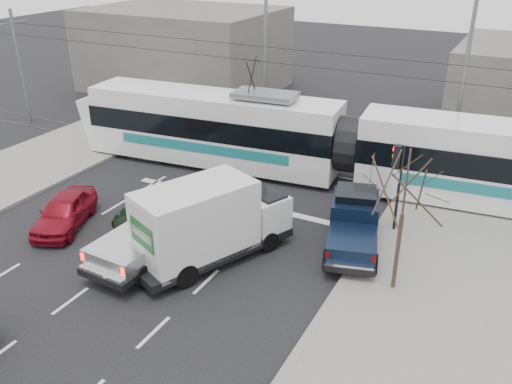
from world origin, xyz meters
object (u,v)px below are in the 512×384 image
at_px(street_lamp_far, 263,44).
at_px(green_car, 168,208).
at_px(tram, 349,146).
at_px(box_truck, 209,223).
at_px(traffic_signal, 398,169).
at_px(silver_pickup, 163,224).
at_px(street_lamp_near, 461,71).
at_px(navy_pickup, 354,222).
at_px(bare_tree, 405,189).
at_px(red_car, 64,211).

bearing_deg(street_lamp_far, green_car, -80.44).
distance_m(tram, box_truck, 9.08).
distance_m(traffic_signal, tram, 4.83).
relative_size(traffic_signal, tram, 0.13).
relative_size(tram, silver_pickup, 4.49).
height_order(street_lamp_near, navy_pickup, street_lamp_near).
distance_m(street_lamp_far, box_truck, 15.99).
bearing_deg(traffic_signal, navy_pickup, -121.16).
bearing_deg(traffic_signal, street_lamp_near, 83.59).
distance_m(street_lamp_far, green_car, 13.93).
relative_size(navy_pickup, green_car, 1.06).
bearing_deg(silver_pickup, street_lamp_far, 105.41).
bearing_deg(tram, traffic_signal, -54.57).
distance_m(tram, green_car, 8.99).
height_order(street_lamp_far, tram, street_lamp_far).
bearing_deg(green_car, silver_pickup, -41.51).
relative_size(bare_tree, red_car, 1.25).
height_order(street_lamp_near, box_truck, street_lamp_near).
bearing_deg(green_car, red_car, -130.90).
bearing_deg(bare_tree, street_lamp_far, 131.12).
distance_m(navy_pickup, green_car, 7.62).
bearing_deg(street_lamp_near, tram, -135.56).
bearing_deg(box_truck, navy_pickup, 61.85).
bearing_deg(silver_pickup, red_car, -172.56).
bearing_deg(green_car, bare_tree, 14.43).
height_order(traffic_signal, tram, tram).
bearing_deg(box_truck, bare_tree, 33.88).
bearing_deg(red_car, street_lamp_near, 23.77).
xyz_separation_m(street_lamp_near, green_car, (-9.31, -11.02, -4.44)).
bearing_deg(silver_pickup, box_truck, 8.58).
relative_size(bare_tree, silver_pickup, 0.81).
relative_size(tram, green_car, 5.68).
xyz_separation_m(bare_tree, green_car, (-9.59, 0.48, -3.12)).
height_order(navy_pickup, red_car, navy_pickup).
relative_size(street_lamp_near, tram, 0.33).
bearing_deg(traffic_signal, tram, 131.03).
distance_m(bare_tree, green_car, 10.10).
height_order(silver_pickup, green_car, silver_pickup).
bearing_deg(green_car, navy_pickup, 30.73).
xyz_separation_m(street_lamp_far, navy_pickup, (9.60, -11.25, -4.10)).
bearing_deg(box_truck, street_lamp_near, 87.40).
xyz_separation_m(street_lamp_far, box_truck, (5.24, -14.68, -3.58)).
bearing_deg(navy_pickup, red_car, -175.65).
relative_size(bare_tree, box_truck, 0.77).
bearing_deg(traffic_signal, street_lamp_far, 138.28).
height_order(silver_pickup, box_truck, box_truck).
bearing_deg(tram, red_car, -139.30).
xyz_separation_m(street_lamp_far, red_car, (-1.41, -15.25, -4.43)).
relative_size(traffic_signal, box_truck, 0.55).
xyz_separation_m(traffic_signal, box_truck, (-5.42, -5.17, -1.21)).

